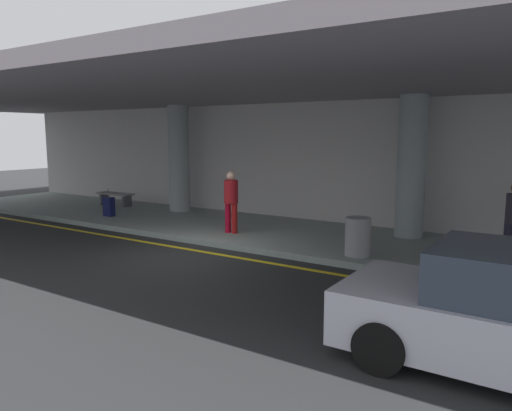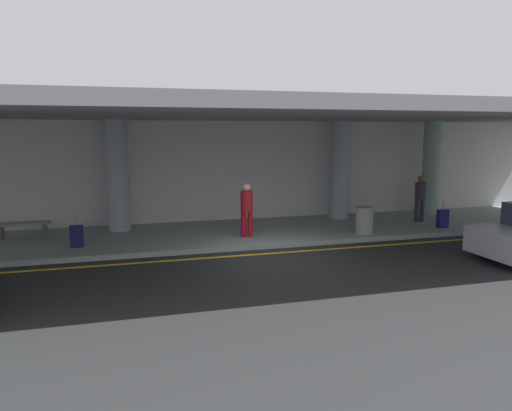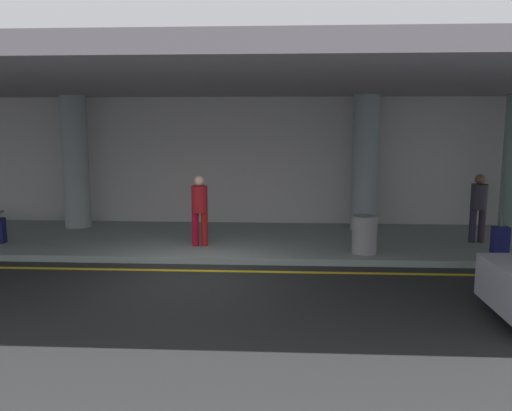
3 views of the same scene
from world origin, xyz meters
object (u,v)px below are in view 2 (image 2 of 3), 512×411
Objects in this scene: support_column_center at (432,168)px; bench_metal at (23,227)px; trash_bin_steel at (364,220)px; person_waiting_for_ride at (420,195)px; suitcase_upright_secondary at (442,219)px; traveler_with_luggage at (247,206)px; suitcase_upright_primary at (77,236)px; support_column_left_mid at (340,170)px; support_column_far_left at (117,176)px.

support_column_center is 2.28× the size of bench_metal.
trash_bin_steel is at bearing -12.05° from bench_metal.
person_waiting_for_ride is at bearing 23.27° from trash_bin_steel.
trash_bin_steel is (-3.01, -0.05, 0.11)m from suitcase_upright_secondary.
support_column_center is 5.30m from trash_bin_steel.
suitcase_upright_primary is at bearing 78.06° from traveler_with_luggage.
person_waiting_for_ride is at bearing -94.99° from traveler_with_luggage.
support_column_center is 8.50m from traveler_with_luggage.
suitcase_upright_primary is 11.83m from suitcase_upright_secondary.
trash_bin_steel is at bearing -97.77° from support_column_left_mid.
suitcase_upright_secondary reaches higher than bench_metal.
bench_metal is (-13.52, 2.19, 0.04)m from suitcase_upright_secondary.
suitcase_upright_primary is 1.06× the size of trash_bin_steel.
support_column_far_left is 11.06m from suitcase_upright_secondary.
support_column_far_left and support_column_center have the same top height.
support_column_far_left reaches higher than person_waiting_for_ride.
trash_bin_steel reaches higher than bench_metal.
trash_bin_steel is (-0.36, -2.66, -1.40)m from support_column_left_mid.
person_waiting_for_ride is 13.48m from bench_metal.
support_column_left_mid is 4.79m from traveler_with_luggage.
support_column_center reaches higher than suitcase_upright_primary.
trash_bin_steel is (10.51, -2.24, 0.07)m from bench_metal.
support_column_center is 13.43m from suitcase_upright_primary.
support_column_left_mid is at bearing -154.82° from person_waiting_for_ride.
trash_bin_steel is at bearing -19.20° from support_column_far_left.
traveler_with_luggage is 6.95m from bench_metal.
bench_metal is at bearing 63.71° from traveler_with_luggage.
bench_metal is (-2.87, -0.41, -1.47)m from support_column_far_left.
support_column_far_left is at bearing 180.00° from support_column_center.
support_column_center is 14.95m from bench_metal.
person_waiting_for_ride reaches higher than suitcase_upright_primary.
person_waiting_for_ride is (10.56, -1.40, -0.86)m from support_column_far_left.
suitcase_upright_secondary is at bearing 1.03° from trash_bin_steel.
suitcase_upright_primary is (-9.17, -2.14, -1.51)m from support_column_left_mid.
support_column_far_left is 4.29× the size of trash_bin_steel.
person_waiting_for_ride is at bearing -7.56° from support_column_far_left.
bench_metal is 1.88× the size of trash_bin_steel.
traveler_with_luggage is at bearing 172.79° from trash_bin_steel.
suitcase_upright_primary is 8.83m from trash_bin_steel.
support_column_far_left is at bearing -133.68° from person_waiting_for_ride.
suitcase_upright_primary is at bearing 176.65° from trash_bin_steel.
support_column_left_mid is 9.54m from suitcase_upright_primary.
support_column_left_mid is 3.04m from person_waiting_for_ride.
support_column_left_mid reaches higher than bench_metal.
bench_metal is (-6.70, 1.76, -0.61)m from traveler_with_luggage.
support_column_far_left is 2.17× the size of traveler_with_luggage.
support_column_center is (4.00, 0.00, 0.00)m from support_column_left_mid.
suitcase_upright_primary is at bearing -167.56° from suitcase_upright_secondary.
traveler_with_luggage is 1.00× the size of person_waiting_for_ride.
support_column_center is 2.17× the size of person_waiting_for_ride.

